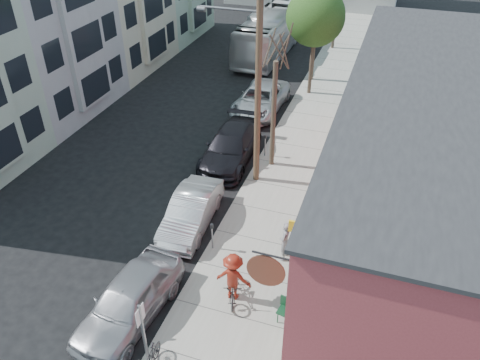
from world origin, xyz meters
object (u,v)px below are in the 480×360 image
(sign_post, at_px, (143,331))
(tree_bare, at_px, (273,116))
(tree_leafy_mid, at_px, (315,17))
(parked_bike_a, at_px, (151,360))
(patron_green, at_px, (304,279))
(bus, at_px, (273,31))
(car_0, at_px, (129,300))
(car_3, at_px, (260,99))
(car_1, at_px, (191,211))
(parking_meter_far, at_px, (265,142))
(cyclist, at_px, (233,277))
(utility_pole_near, at_px, (257,77))
(patron_grey, at_px, (285,241))
(car_2, at_px, (231,146))
(parking_meter_near, at_px, (212,232))
(patio_chair_a, at_px, (285,311))

(sign_post, xyz_separation_m, tree_bare, (0.45, 12.50, 1.05))
(tree_bare, distance_m, tree_leafy_mid, 9.68)
(sign_post, xyz_separation_m, parked_bike_a, (0.12, -0.07, -1.23))
(patron_green, xyz_separation_m, bus, (-8.05, 24.99, 0.81))
(car_0, bearing_deg, car_3, 96.29)
(sign_post, xyz_separation_m, car_1, (-1.55, 6.84, -1.08))
(car_1, bearing_deg, bus, 92.88)
(parking_meter_far, height_order, parked_bike_a, parking_meter_far)
(parked_bike_a, xyz_separation_m, car_1, (-1.67, 6.91, 0.14))
(tree_bare, bearing_deg, bus, 105.39)
(patron_green, height_order, cyclist, cyclist)
(utility_pole_near, xyz_separation_m, bus, (-4.24, 18.47, -3.70))
(sign_post, distance_m, parking_meter_far, 13.19)
(patron_grey, relative_size, car_2, 0.31)
(patron_grey, xyz_separation_m, cyclist, (-1.24, -2.47, 0.10))
(parking_meter_near, bearing_deg, patron_green, -16.92)
(patron_green, xyz_separation_m, car_2, (-5.59, 8.02, -0.09))
(parking_meter_near, xyz_separation_m, patron_grey, (2.88, 0.35, 0.05))
(utility_pole_near, xyz_separation_m, tree_leafy_mid, (0.41, 10.98, -0.28))
(tree_leafy_mid, relative_size, car_3, 1.22)
(sign_post, distance_m, tree_bare, 12.55)
(patio_chair_a, relative_size, car_2, 0.16)
(patron_grey, bearing_deg, utility_pole_near, -148.25)
(sign_post, height_order, patron_green, sign_post)
(utility_pole_near, bearing_deg, bus, 102.94)
(tree_leafy_mid, height_order, car_0, tree_leafy_mid)
(patron_grey, bearing_deg, parked_bike_a, -20.80)
(patron_grey, bearing_deg, sign_post, -22.04)
(sign_post, relative_size, patron_grey, 1.59)
(parking_meter_far, relative_size, car_1, 0.27)
(parking_meter_far, relative_size, parked_bike_a, 0.82)
(patron_grey, xyz_separation_m, car_2, (-4.51, 6.47, -0.21))
(bus, bearing_deg, car_3, -77.32)
(sign_post, distance_m, car_2, 12.59)
(parking_meter_near, bearing_deg, utility_pole_near, 88.49)
(cyclist, bearing_deg, parking_meter_far, -80.73)
(tree_leafy_mid, distance_m, car_3, 6.01)
(car_3, bearing_deg, parking_meter_near, -80.00)
(parking_meter_far, distance_m, car_0, 11.61)
(car_2, bearing_deg, car_0, -91.25)
(car_2, height_order, car_3, car_2)
(parked_bike_a, distance_m, car_2, 12.64)
(parked_bike_a, bearing_deg, patron_grey, 61.12)
(car_0, xyz_separation_m, car_1, (0.00, 5.19, -0.07))
(patron_grey, distance_m, bus, 24.47)
(bus, bearing_deg, car_0, -83.55)
(utility_pole_near, xyz_separation_m, car_2, (-1.78, 1.49, -4.59))
(car_3, bearing_deg, utility_pole_near, -73.46)
(patron_grey, height_order, car_1, patron_grey)
(patron_grey, distance_m, cyclist, 2.77)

